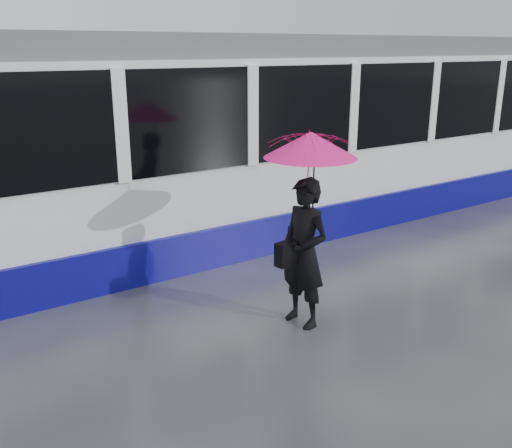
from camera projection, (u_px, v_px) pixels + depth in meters
ground at (202, 315)px, 7.04m from camera, size 90.00×90.00×0.00m
rails at (124, 255)px, 9.01m from camera, size 34.00×1.51×0.02m
woman at (304, 253)px, 6.58m from camera, size 0.51×0.70×1.77m
umbrella at (310, 163)px, 6.29m from camera, size 1.18×1.18×1.19m
handbag at (288, 253)px, 6.46m from camera, size 0.33×0.18×0.45m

